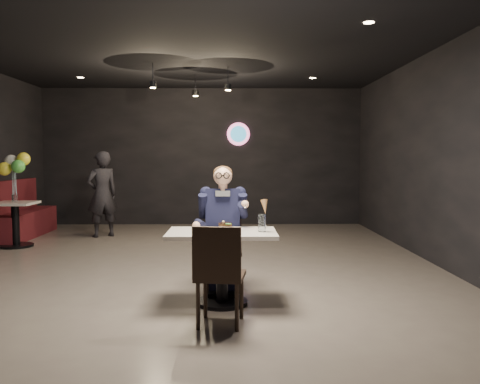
{
  "coord_description": "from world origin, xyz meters",
  "views": [
    {
      "loc": [
        0.69,
        -6.75,
        1.51
      ],
      "look_at": [
        0.76,
        -1.05,
        1.11
      ],
      "focal_mm": 38.0,
      "sensor_mm": 36.0,
      "label": 1
    }
  ],
  "objects_px": {
    "sundae_glass": "(262,223)",
    "booth_bench": "(22,209)",
    "passerby": "(102,194)",
    "balloon_vase": "(15,198)",
    "seated_man": "(223,227)",
    "side_table": "(15,223)",
    "chair_near": "(220,274)",
    "main_table": "(222,268)",
    "chair_far": "(223,250)"
  },
  "relations": [
    {
      "from": "sundae_glass",
      "to": "balloon_vase",
      "type": "height_order",
      "value": "sundae_glass"
    },
    {
      "from": "seated_man",
      "to": "passerby",
      "type": "xyz_separation_m",
      "value": [
        -2.34,
        3.85,
        0.08
      ]
    },
    {
      "from": "chair_near",
      "to": "balloon_vase",
      "type": "xyz_separation_m",
      "value": [
        -3.52,
        3.98,
        0.36
      ]
    },
    {
      "from": "chair_far",
      "to": "sundae_glass",
      "type": "distance_m",
      "value": 0.8
    },
    {
      "from": "side_table",
      "to": "chair_near",
      "type": "bearing_deg",
      "value": -48.5
    },
    {
      "from": "sundae_glass",
      "to": "seated_man",
      "type": "bearing_deg",
      "value": 125.0
    },
    {
      "from": "side_table",
      "to": "sundae_glass",
      "type": "bearing_deg",
      "value": -40.75
    },
    {
      "from": "balloon_vase",
      "to": "passerby",
      "type": "relative_size",
      "value": 0.09
    },
    {
      "from": "seated_man",
      "to": "passerby",
      "type": "height_order",
      "value": "passerby"
    },
    {
      "from": "booth_bench",
      "to": "balloon_vase",
      "type": "distance_m",
      "value": 1.08
    },
    {
      "from": "passerby",
      "to": "main_table",
      "type": "bearing_deg",
      "value": 84.3
    },
    {
      "from": "side_table",
      "to": "passerby",
      "type": "bearing_deg",
      "value": 41.66
    },
    {
      "from": "chair_far",
      "to": "seated_man",
      "type": "distance_m",
      "value": 0.26
    },
    {
      "from": "seated_man",
      "to": "passerby",
      "type": "distance_m",
      "value": 4.51
    },
    {
      "from": "main_table",
      "to": "passerby",
      "type": "relative_size",
      "value": 0.69
    },
    {
      "from": "sundae_glass",
      "to": "balloon_vase",
      "type": "xyz_separation_m",
      "value": [
        -3.93,
        3.38,
        -0.02
      ]
    },
    {
      "from": "main_table",
      "to": "passerby",
      "type": "distance_m",
      "value": 5.01
    },
    {
      "from": "seated_man",
      "to": "booth_bench",
      "type": "height_order",
      "value": "seated_man"
    },
    {
      "from": "chair_near",
      "to": "main_table",
      "type": "bearing_deg",
      "value": 97.66
    },
    {
      "from": "seated_man",
      "to": "side_table",
      "type": "xyz_separation_m",
      "value": [
        -3.52,
        2.8,
        -0.32
      ]
    },
    {
      "from": "main_table",
      "to": "sundae_glass",
      "type": "height_order",
      "value": "sundae_glass"
    },
    {
      "from": "sundae_glass",
      "to": "booth_bench",
      "type": "distance_m",
      "value": 6.1
    },
    {
      "from": "chair_near",
      "to": "sundae_glass",
      "type": "height_order",
      "value": "sundae_glass"
    },
    {
      "from": "chair_near",
      "to": "sundae_glass",
      "type": "relative_size",
      "value": 5.2
    },
    {
      "from": "booth_bench",
      "to": "balloon_vase",
      "type": "height_order",
      "value": "booth_bench"
    },
    {
      "from": "sundae_glass",
      "to": "passerby",
      "type": "bearing_deg",
      "value": 121.79
    },
    {
      "from": "chair_far",
      "to": "chair_near",
      "type": "bearing_deg",
      "value": -90.0
    },
    {
      "from": "main_table",
      "to": "chair_near",
      "type": "bearing_deg",
      "value": -90.0
    },
    {
      "from": "chair_near",
      "to": "passerby",
      "type": "distance_m",
      "value": 5.56
    },
    {
      "from": "chair_far",
      "to": "chair_near",
      "type": "height_order",
      "value": "same"
    },
    {
      "from": "main_table",
      "to": "passerby",
      "type": "bearing_deg",
      "value": 118.01
    },
    {
      "from": "balloon_vase",
      "to": "sundae_glass",
      "type": "bearing_deg",
      "value": -40.75
    },
    {
      "from": "main_table",
      "to": "sundae_glass",
      "type": "distance_m",
      "value": 0.62
    },
    {
      "from": "seated_man",
      "to": "sundae_glass",
      "type": "xyz_separation_m",
      "value": [
        0.4,
        -0.58,
        0.12
      ]
    },
    {
      "from": "chair_far",
      "to": "balloon_vase",
      "type": "distance_m",
      "value": 4.52
    },
    {
      "from": "chair_far",
      "to": "booth_bench",
      "type": "xyz_separation_m",
      "value": [
        -3.82,
        3.8,
        0.07
      ]
    },
    {
      "from": "sundae_glass",
      "to": "balloon_vase",
      "type": "bearing_deg",
      "value": 139.25
    },
    {
      "from": "chair_far",
      "to": "chair_near",
      "type": "distance_m",
      "value": 1.17
    },
    {
      "from": "passerby",
      "to": "sundae_glass",
      "type": "bearing_deg",
      "value": 88.08
    },
    {
      "from": "chair_far",
      "to": "seated_man",
      "type": "height_order",
      "value": "seated_man"
    },
    {
      "from": "main_table",
      "to": "balloon_vase",
      "type": "height_order",
      "value": "balloon_vase"
    },
    {
      "from": "seated_man",
      "to": "chair_near",
      "type": "bearing_deg",
      "value": -90.0
    },
    {
      "from": "chair_far",
      "to": "chair_near",
      "type": "relative_size",
      "value": 1.0
    },
    {
      "from": "seated_man",
      "to": "side_table",
      "type": "distance_m",
      "value": 4.51
    },
    {
      "from": "side_table",
      "to": "balloon_vase",
      "type": "height_order",
      "value": "balloon_vase"
    },
    {
      "from": "chair_far",
      "to": "main_table",
      "type": "bearing_deg",
      "value": -90.0
    },
    {
      "from": "side_table",
      "to": "balloon_vase",
      "type": "distance_m",
      "value": 0.42
    },
    {
      "from": "booth_bench",
      "to": "passerby",
      "type": "bearing_deg",
      "value": 1.9
    },
    {
      "from": "booth_bench",
      "to": "seated_man",
      "type": "bearing_deg",
      "value": -44.88
    },
    {
      "from": "seated_man",
      "to": "sundae_glass",
      "type": "height_order",
      "value": "seated_man"
    }
  ]
}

